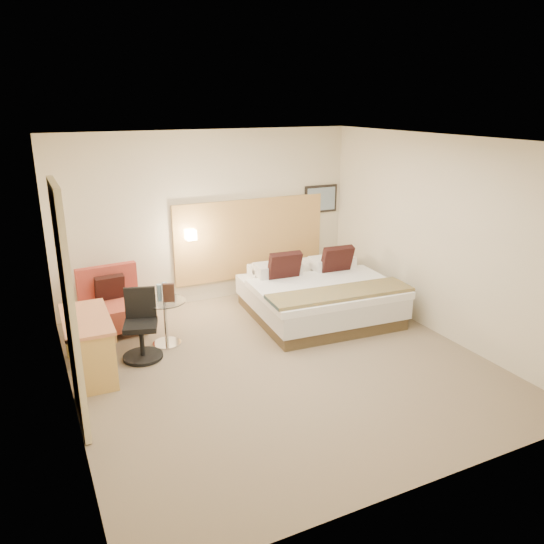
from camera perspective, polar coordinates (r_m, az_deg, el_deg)
name	(u,v)px	position (r m, az deg, el deg)	size (l,w,h in m)	color
floor	(279,364)	(6.69, 0.79, -9.82)	(4.80, 5.00, 0.02)	#7B6A53
ceiling	(280,139)	(5.93, 0.91, 14.12)	(4.80, 5.00, 0.02)	white
wall_back	(209,218)	(8.42, -6.83, 5.80)	(4.80, 0.02, 2.70)	beige
wall_front	(427,344)	(4.22, 16.35, -7.42)	(4.80, 0.02, 2.70)	beige
wall_left	(59,289)	(5.58, -21.90, -1.74)	(0.02, 5.00, 2.70)	beige
wall_right	(439,237)	(7.53, 17.53, 3.62)	(0.02, 5.00, 2.70)	beige
headboard_panel	(251,238)	(8.72, -2.30, 3.63)	(2.60, 0.04, 1.30)	tan
art_frame	(321,199)	(9.21, 5.26, 7.84)	(0.62, 0.03, 0.47)	black
art_canvas	(321,199)	(9.19, 5.33, 7.82)	(0.54, 0.01, 0.39)	gray
lamp_arm	(189,234)	(8.28, -8.87, 4.08)	(0.02, 0.02, 0.12)	white
lamp_shade	(191,235)	(8.23, -8.74, 3.99)	(0.15, 0.15, 0.15)	#FFEDC6
curtain	(69,309)	(5.39, -20.99, -3.79)	(0.06, 0.90, 2.42)	beige
bottle_a	(159,293)	(7.04, -12.03, -2.18)	(0.07, 0.07, 0.22)	#88B7D3
bottle_b	(165,291)	(7.09, -11.46, -1.98)	(0.07, 0.07, 0.22)	#7D9FC2
menu_folder	(169,293)	(6.98, -11.04, -2.20)	(0.14, 0.06, 0.25)	#3A2017
bed	(318,296)	(7.98, 4.99, -2.54)	(2.14, 2.09, 0.99)	#493924
lounge_chair	(113,306)	(7.79, -16.70, -3.54)	(0.90, 0.81, 0.89)	#A78C4E
side_table	(166,320)	(7.16, -11.37, -5.09)	(0.72, 0.72, 0.62)	silver
desk	(89,329)	(6.57, -19.08, -5.83)	(0.56, 1.16, 0.72)	#C8784E
desk_chair	(141,330)	(6.87, -13.87, -6.12)	(0.62, 0.62, 0.88)	black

